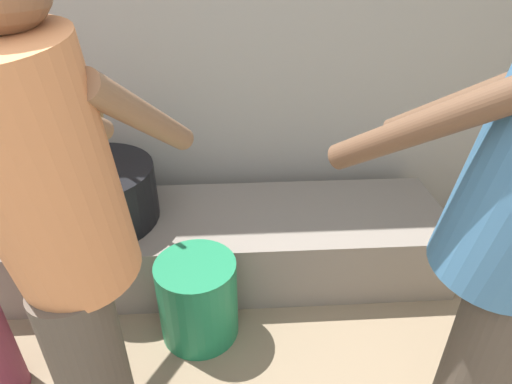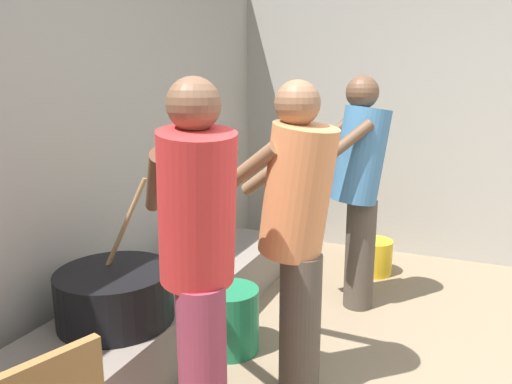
% 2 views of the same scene
% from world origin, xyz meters
% --- Properties ---
extents(block_enclosure_rear, '(5.75, 0.20, 2.41)m').
position_xyz_m(block_enclosure_rear, '(0.00, 2.27, 1.21)').
color(block_enclosure_rear, '#9E998E').
rests_on(block_enclosure_rear, ground_plane).
extents(hearth_ledge, '(2.32, 0.60, 0.34)m').
position_xyz_m(hearth_ledge, '(0.62, 1.75, 0.17)').
color(hearth_ledge, slate).
rests_on(hearth_ledge, ground_plane).
extents(cooking_pot_main, '(0.58, 0.58, 0.72)m').
position_xyz_m(cooking_pot_main, '(0.10, 1.74, 0.47)').
color(cooking_pot_main, black).
rests_on(cooking_pot_main, hearth_ledge).
extents(cook_in_orange_shirt, '(0.50, 0.71, 1.54)m').
position_xyz_m(cook_in_orange_shirt, '(0.34, 0.87, 0.87)').
color(cook_in_orange_shirt, '#4C4238').
rests_on(cook_in_orange_shirt, ground_plane).
extents(bucket_green_plastic, '(0.33, 0.33, 0.37)m').
position_xyz_m(bucket_green_plastic, '(0.59, 1.34, 0.19)').
color(bucket_green_plastic, '#1E7A4C').
rests_on(bucket_green_plastic, ground_plane).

